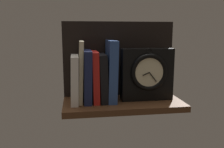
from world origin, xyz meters
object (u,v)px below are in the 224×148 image
framed_clock (147,74)px  book_red_requiem (95,77)px  book_cream_twain (81,72)px  book_white_catcher (75,79)px  book_black_skeptic (103,78)px  book_blue_modern (111,71)px  book_navy_bierce (87,76)px

framed_clock → book_red_requiem: bearing=176.6°
book_cream_twain → book_red_requiem: book_cream_twain is taller
book_white_catcher → book_black_skeptic: size_ratio=0.98×
book_white_catcher → book_red_requiem: book_red_requiem is taller
book_blue_modern → book_navy_bierce: bearing=180.0°
book_red_requiem → book_blue_modern: bearing=0.0°
book_navy_bierce → book_red_requiem: book_navy_bierce is taller
book_black_skeptic → framed_clock: 19.19cm
book_white_catcher → framed_clock: (30.80, -1.31, 1.59)cm
book_black_skeptic → book_blue_modern: (3.69, 0.00, 2.83)cm
framed_clock → book_cream_twain: bearing=177.3°
book_white_catcher → book_navy_bierce: (5.32, 0.00, 1.06)cm
book_white_catcher → book_blue_modern: 15.68cm
book_navy_bierce → book_blue_modern: size_ratio=0.84×
book_navy_bierce → book_blue_modern: bearing=0.0°
book_cream_twain → framed_clock: size_ratio=1.13×
book_white_catcher → framed_clock: 30.86cm
book_navy_bierce → framed_clock: framed_clock is taller
book_black_skeptic → book_white_catcher: bearing=180.0°
book_cream_twain → book_black_skeptic: bearing=-0.0°
book_cream_twain → book_red_requiem: bearing=-0.0°
framed_clock → book_black_skeptic: bearing=176.1°
book_navy_bierce → framed_clock: size_ratio=0.96×
book_cream_twain → book_red_requiem: 6.27cm
book_navy_bierce → framed_clock: 25.52cm
book_white_catcher → book_cream_twain: bearing=0.0°
book_navy_bierce → framed_clock: bearing=-2.9°
framed_clock → book_navy_bierce: bearing=177.1°
book_navy_bierce → book_blue_modern: 10.26cm
book_red_requiem → book_blue_modern: (6.88, 0.00, 2.26)cm
book_white_catcher → book_black_skeptic: (11.69, 0.00, 0.24)cm
book_cream_twain → book_blue_modern: 12.75cm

